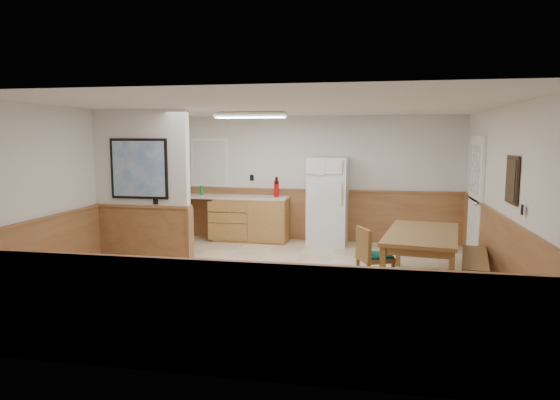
% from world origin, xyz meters
% --- Properties ---
extents(ground, '(6.00, 6.00, 0.00)m').
position_xyz_m(ground, '(0.00, 0.00, 0.00)').
color(ground, tan).
rests_on(ground, ground).
extents(ceiling, '(6.00, 6.00, 0.02)m').
position_xyz_m(ceiling, '(0.00, 0.00, 2.50)').
color(ceiling, white).
rests_on(ceiling, back_wall).
extents(back_wall, '(6.00, 0.02, 2.50)m').
position_xyz_m(back_wall, '(0.00, 3.00, 1.25)').
color(back_wall, white).
rests_on(back_wall, ground).
extents(right_wall, '(0.02, 6.00, 2.50)m').
position_xyz_m(right_wall, '(3.00, 0.00, 1.25)').
color(right_wall, white).
rests_on(right_wall, ground).
extents(left_wall, '(0.02, 6.00, 2.50)m').
position_xyz_m(left_wall, '(-3.00, 0.00, 1.25)').
color(left_wall, white).
rests_on(left_wall, ground).
extents(wainscot_back, '(6.00, 0.04, 1.00)m').
position_xyz_m(wainscot_back, '(0.00, 2.98, 0.50)').
color(wainscot_back, '#A07140').
rests_on(wainscot_back, ground).
extents(wainscot_right, '(0.04, 6.00, 1.00)m').
position_xyz_m(wainscot_right, '(2.98, 0.00, 0.50)').
color(wainscot_right, '#A07140').
rests_on(wainscot_right, ground).
extents(wainscot_left, '(0.04, 6.00, 1.00)m').
position_xyz_m(wainscot_left, '(-2.98, 0.00, 0.50)').
color(wainscot_left, '#A07140').
rests_on(wainscot_left, ground).
extents(partition_wall, '(1.50, 0.20, 2.50)m').
position_xyz_m(partition_wall, '(-2.25, 0.19, 1.23)').
color(partition_wall, white).
rests_on(partition_wall, ground).
extents(kitchen_counter, '(2.20, 0.61, 1.00)m').
position_xyz_m(kitchen_counter, '(-1.21, 2.68, 0.46)').
color(kitchen_counter, '#A9833C').
rests_on(kitchen_counter, ground).
extents(exterior_door, '(0.07, 1.02, 2.15)m').
position_xyz_m(exterior_door, '(2.96, 1.90, 1.05)').
color(exterior_door, white).
rests_on(exterior_door, ground).
extents(kitchen_window, '(0.80, 0.04, 1.00)m').
position_xyz_m(kitchen_window, '(-2.10, 2.98, 1.55)').
color(kitchen_window, white).
rests_on(kitchen_window, back_wall).
extents(wall_painting, '(0.04, 0.50, 0.60)m').
position_xyz_m(wall_painting, '(2.97, -0.30, 1.55)').
color(wall_painting, '#302213').
rests_on(wall_painting, right_wall).
extents(fluorescent_fixture, '(1.20, 0.30, 0.09)m').
position_xyz_m(fluorescent_fixture, '(-0.80, 1.30, 2.45)').
color(fluorescent_fixture, white).
rests_on(fluorescent_fixture, ceiling).
extents(refrigerator, '(0.77, 0.73, 1.69)m').
position_xyz_m(refrigerator, '(0.40, 2.63, 0.85)').
color(refrigerator, white).
rests_on(refrigerator, ground).
extents(dining_table, '(1.24, 2.03, 0.75)m').
position_xyz_m(dining_table, '(1.95, 0.20, 0.66)').
color(dining_table, olive).
rests_on(dining_table, ground).
extents(dining_bench, '(0.58, 1.53, 0.45)m').
position_xyz_m(dining_bench, '(2.66, 0.12, 0.34)').
color(dining_bench, olive).
rests_on(dining_bench, ground).
extents(dining_chair, '(0.69, 0.60, 0.85)m').
position_xyz_m(dining_chair, '(1.24, -0.15, 0.50)').
color(dining_chair, olive).
rests_on(dining_chair, ground).
extents(fire_extinguisher, '(0.11, 0.11, 0.40)m').
position_xyz_m(fire_extinguisher, '(-0.63, 2.69, 1.07)').
color(fire_extinguisher, '#B7090E').
rests_on(fire_extinguisher, kitchen_counter).
extents(soap_bottle, '(0.06, 0.06, 0.20)m').
position_xyz_m(soap_bottle, '(-2.19, 2.70, 1.00)').
color(soap_bottle, '#178236').
rests_on(soap_bottle, kitchen_counter).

